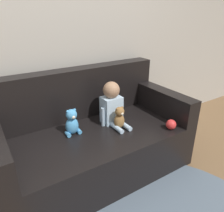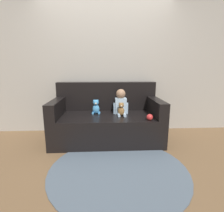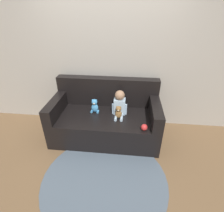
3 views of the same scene
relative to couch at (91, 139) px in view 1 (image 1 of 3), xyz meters
name	(u,v)px [view 1 (image 1 of 3)]	position (x,y,z in m)	size (l,w,h in m)	color
ground_plane	(96,170)	(0.00, -0.06, -0.34)	(12.00, 12.00, 0.00)	brown
wall_back	(65,35)	(0.00, 0.49, 0.96)	(8.00, 0.05, 2.60)	#ADA89E
couch	(91,139)	(0.00, 0.00, 0.00)	(1.84, 0.94, 0.99)	black
person_baby	(112,105)	(0.24, 0.00, 0.32)	(0.26, 0.35, 0.43)	silver
teddy_bear_brown	(119,118)	(0.24, -0.14, 0.23)	(0.11, 0.10, 0.23)	olive
plush_toy_side	(72,123)	(-0.19, 0.00, 0.24)	(0.15, 0.12, 0.25)	#4C9EDB
toy_ball	(171,124)	(0.65, -0.43, 0.17)	(0.10, 0.10, 0.10)	red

